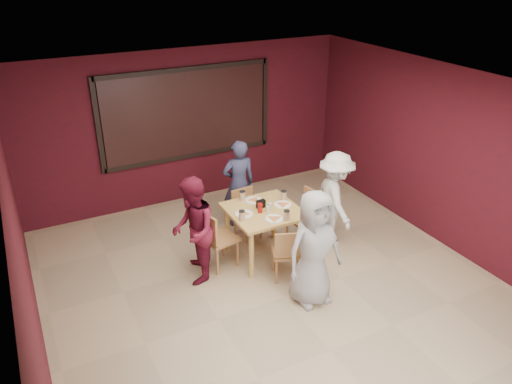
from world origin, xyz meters
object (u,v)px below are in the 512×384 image
diner_left (193,231)px  chair_right (307,214)px  chair_left (215,236)px  diner_right (335,199)px  diner_front (314,249)px  diner_back (239,184)px  dining_table (264,216)px  chair_front (287,252)px  chair_back (246,210)px

diner_left → chair_right: bearing=112.9°
chair_left → diner_right: diner_right is taller
chair_right → diner_right: diner_right is taller
chair_right → diner_front: 1.51m
diner_back → diner_right: size_ratio=0.99×
dining_table → diner_back: (0.11, 1.09, 0.05)m
chair_front → dining_table: bearing=91.0°
diner_left → diner_right: size_ratio=1.01×
chair_back → diner_right: size_ratio=0.53×
chair_front → chair_right: bearing=42.9°
diner_back → chair_back: bearing=87.5°
dining_table → chair_back: (0.04, 0.70, -0.25)m
dining_table → chair_left: (-0.76, 0.06, -0.18)m
chair_right → diner_front: diner_front is taller
chair_back → chair_right: size_ratio=0.91×
diner_left → chair_back: bearing=142.4°
diner_left → dining_table: bearing=112.4°
diner_front → diner_back: size_ratio=1.06×
dining_table → chair_left: bearing=175.4°
diner_right → chair_front: bearing=128.9°
dining_table → diner_right: 1.21m
diner_front → diner_right: 1.57m
chair_front → chair_back: size_ratio=1.02×
diner_back → diner_left: size_ratio=0.97×
diner_front → chair_right: bearing=58.3°
dining_table → diner_right: bearing=-6.2°
dining_table → chair_back: 0.74m
chair_right → diner_back: bearing=123.6°
chair_back → diner_right: 1.46m
chair_right → diner_back: diner_back is taller
diner_front → diner_back: 2.33m
chair_left → chair_right: 1.57m
chair_right → diner_right: (0.39, -0.18, 0.26)m
chair_right → diner_back: (-0.69, 1.04, 0.25)m
diner_front → chair_front: bearing=94.7°
chair_front → diner_left: (-1.14, 0.64, 0.31)m
chair_front → chair_right: (0.80, 0.74, 0.04)m
chair_left → diner_right: bearing=-5.6°
diner_left → diner_right: bearing=107.9°
diner_front → diner_left: size_ratio=1.04×
chair_left → diner_left: bearing=-163.1°
diner_front → diner_left: diner_front is taller
chair_right → diner_right: 0.51m
chair_back → chair_right: (0.77, -0.65, 0.05)m
chair_left → diner_right: 1.99m
chair_left → diner_front: bearing=-57.0°
chair_front → diner_left: diner_left is taller
diner_front → diner_back: (0.04, 2.33, -0.05)m
diner_front → diner_left: (-1.21, 1.18, -0.03)m
dining_table → diner_back: bearing=84.1°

